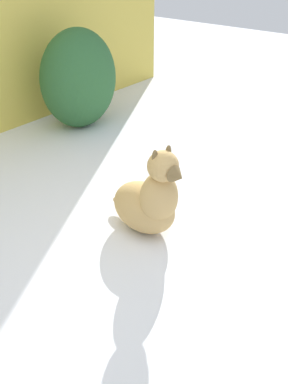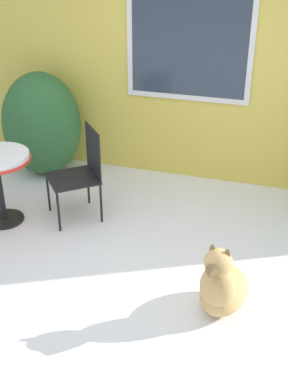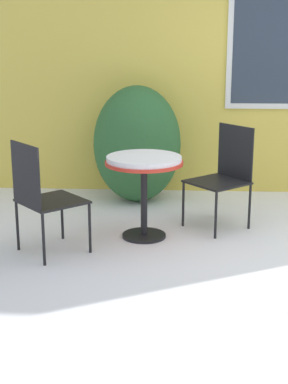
% 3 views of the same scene
% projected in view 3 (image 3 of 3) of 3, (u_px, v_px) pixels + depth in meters
% --- Properties ---
extents(shrub_left, '(0.94, 0.91, 1.26)m').
position_uv_depth(shrub_left, '(137.00, 144.00, 6.36)').
color(shrub_left, '#2D6033').
rests_on(shrub_left, ground_plane).
extents(patio_table, '(0.69, 0.69, 0.75)m').
position_uv_depth(patio_table, '(144.00, 171.00, 5.21)').
color(patio_table, black).
rests_on(patio_table, ground_plane).
extents(patio_chair_near_table, '(0.67, 0.67, 0.96)m').
position_uv_depth(patio_chair_near_table, '(224.00, 173.00, 5.55)').
color(patio_chair_near_table, black).
rests_on(patio_chair_near_table, ground_plane).
extents(patio_chair_far_side, '(0.68, 0.68, 0.96)m').
position_uv_depth(patio_chair_far_side, '(42.00, 194.00, 4.83)').
color(patio_chair_far_side, black).
rests_on(patio_chair_far_side, ground_plane).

